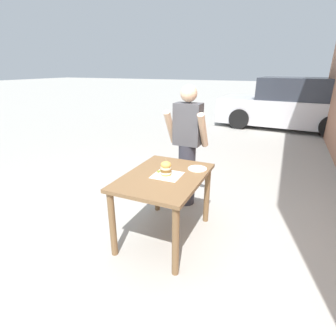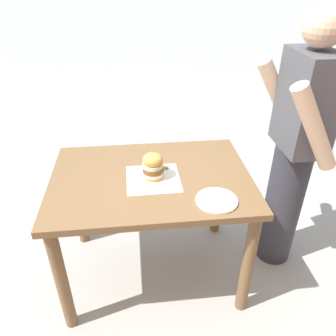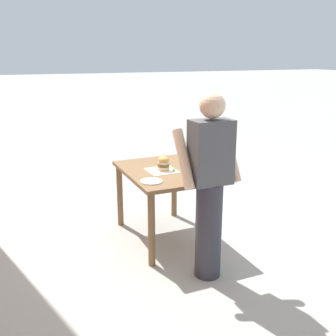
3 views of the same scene
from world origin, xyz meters
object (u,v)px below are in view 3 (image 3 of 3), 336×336
Objects in this scene: pickle_spear at (174,169)px; side_plate_with_forks at (151,181)px; patio_table at (164,181)px; diner_across_table at (210,185)px; sandwich at (164,163)px.

pickle_spear is 0.44m from side_plate_with_forks.
patio_table is 5.28× the size of side_plate_with_forks.
pickle_spear is at bearing -91.46° from diner_across_table.
sandwich is at bearing -85.25° from diner_across_table.
diner_across_table is (-0.07, 0.87, 0.02)m from sandwich.
pickle_spear is at bearing 139.60° from patio_table.
sandwich reaches higher than side_plate_with_forks.
side_plate_with_forks is at bearing -59.27° from diner_across_table.
patio_table is 0.91m from diner_across_table.
sandwich is 0.11× the size of diner_across_table.
pickle_spear is 0.05× the size of diner_across_table.
side_plate_with_forks is (0.27, 0.32, 0.13)m from patio_table.
sandwich is 2.18× the size of pickle_spear.
side_plate_with_forks reaches higher than patio_table.
pickle_spear is 0.82m from diner_across_table.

